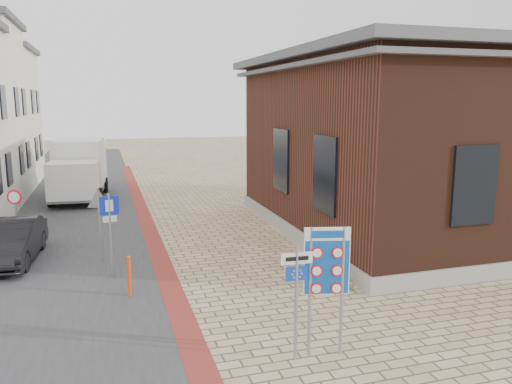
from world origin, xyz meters
TOP-DOWN VIEW (x-y plane):
  - ground at (0.00, 0.00)m, footprint 120.00×120.00m
  - road_strip at (-5.50, 15.00)m, footprint 7.00×60.00m
  - curb_strip at (-2.00, 10.00)m, footprint 0.60×40.00m
  - brick_building at (8.99, 7.00)m, footprint 13.00×13.00m
  - bike_rack at (2.65, 2.20)m, footprint 0.08×1.80m
  - sedan at (-6.50, 6.81)m, footprint 1.75×4.15m
  - box_truck at (-4.85, 17.23)m, footprint 2.86×6.01m
  - border_sign at (0.50, -1.50)m, footprint 0.89×0.26m
  - essen_sign at (-0.13, -1.50)m, footprint 0.63×0.07m
  - parking_sign at (-3.50, 4.48)m, footprint 0.54×0.14m
  - yield_sign at (-3.80, 6.00)m, footprint 0.80×0.32m
  - speed_sign at (-6.50, 8.00)m, footprint 0.49×0.17m
  - bollard at (-3.09, 2.80)m, footprint 0.11×0.11m

SIDE VIEW (x-z plane):
  - ground at x=0.00m, z-range 0.00..0.00m
  - road_strip at x=-5.50m, z-range 0.00..0.02m
  - curb_strip at x=-2.00m, z-range 0.00..0.03m
  - bike_rack at x=2.65m, z-range -0.04..0.56m
  - bollard at x=-3.09m, z-range 0.00..1.09m
  - sedan at x=-6.50m, z-range 0.00..1.33m
  - speed_sign at x=-6.50m, z-range 0.34..2.48m
  - essen_sign at x=-0.13m, z-range 0.37..2.71m
  - box_truck at x=-4.85m, z-range 0.05..3.11m
  - parking_sign at x=-3.50m, z-range 0.44..2.91m
  - yield_sign at x=-3.80m, z-range 0.60..2.93m
  - border_sign at x=0.50m, z-range 0.58..3.23m
  - brick_building at x=8.99m, z-range 0.09..6.89m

